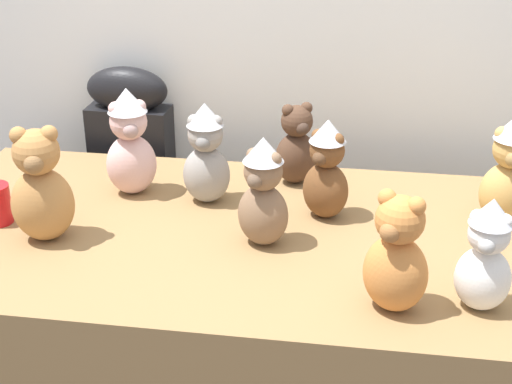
{
  "coord_description": "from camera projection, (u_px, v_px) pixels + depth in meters",
  "views": [
    {
      "loc": [
        0.27,
        -1.52,
        1.69
      ],
      "look_at": [
        0.0,
        0.25,
        0.83
      ],
      "focal_mm": 53.65,
      "sensor_mm": 36.0,
      "label": 1
    }
  ],
  "objects": [
    {
      "name": "teddy_bear_chestnut",
      "position": [
        326.0,
        170.0,
        2.06
      ],
      "size": [
        0.16,
        0.15,
        0.28
      ],
      "rotation": [
        0.0,
        0.0,
        -0.43
      ],
      "color": "brown",
      "rests_on": "display_table"
    },
    {
      "name": "teddy_bear_snow",
      "position": [
        486.0,
        256.0,
        1.66
      ],
      "size": [
        0.14,
        0.13,
        0.27
      ],
      "rotation": [
        0.0,
        0.0,
        -0.22
      ],
      "color": "white",
      "rests_on": "display_table"
    },
    {
      "name": "teddy_bear_ginger",
      "position": [
        396.0,
        257.0,
        1.66
      ],
      "size": [
        0.19,
        0.18,
        0.29
      ],
      "rotation": [
        0.0,
        0.0,
        -0.46
      ],
      "color": "#D17F3D",
      "rests_on": "display_table"
    },
    {
      "name": "instrument_case",
      "position": [
        135.0,
        197.0,
        2.73
      ],
      "size": [
        0.28,
        0.13,
        0.97
      ],
      "rotation": [
        0.0,
        0.0,
        -0.04
      ],
      "color": "black",
      "rests_on": "ground_plane"
    },
    {
      "name": "teddy_bear_ash",
      "position": [
        206.0,
        155.0,
        2.14
      ],
      "size": [
        0.14,
        0.12,
        0.3
      ],
      "rotation": [
        0.0,
        0.0,
        0.05
      ],
      "color": "gray",
      "rests_on": "display_table"
    },
    {
      "name": "teddy_bear_blush",
      "position": [
        130.0,
        143.0,
        2.19
      ],
      "size": [
        0.18,
        0.17,
        0.32
      ],
      "rotation": [
        0.0,
        0.0,
        0.42
      ],
      "color": "beige",
      "rests_on": "display_table"
    },
    {
      "name": "teddy_bear_honey",
      "position": [
        509.0,
        172.0,
        2.02
      ],
      "size": [
        0.15,
        0.13,
        0.31
      ],
      "rotation": [
        0.0,
        0.0,
        -0.08
      ],
      "color": "tan",
      "rests_on": "display_table"
    },
    {
      "name": "display_table",
      "position": [
        256.0,
        341.0,
        2.19
      ],
      "size": [
        1.85,
        0.92,
        0.71
      ],
      "primitive_type": "cube",
      "color": "olive",
      "rests_on": "ground_plane"
    },
    {
      "name": "teddy_bear_caramel",
      "position": [
        41.0,
        188.0,
        1.94
      ],
      "size": [
        0.19,
        0.18,
        0.31
      ],
      "rotation": [
        0.0,
        0.0,
        0.28
      ],
      "color": "#B27A42",
      "rests_on": "display_table"
    },
    {
      "name": "teddy_bear_mocha",
      "position": [
        263.0,
        193.0,
        1.92
      ],
      "size": [
        0.16,
        0.15,
        0.29
      ],
      "rotation": [
        0.0,
        0.0,
        -0.34
      ],
      "color": "#7F6047",
      "rests_on": "display_table"
    },
    {
      "name": "teddy_bear_cocoa",
      "position": [
        296.0,
        146.0,
        2.27
      ],
      "size": [
        0.16,
        0.16,
        0.25
      ],
      "rotation": [
        0.0,
        0.0,
        0.5
      ],
      "color": "#4C3323",
      "rests_on": "display_table"
    }
  ]
}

